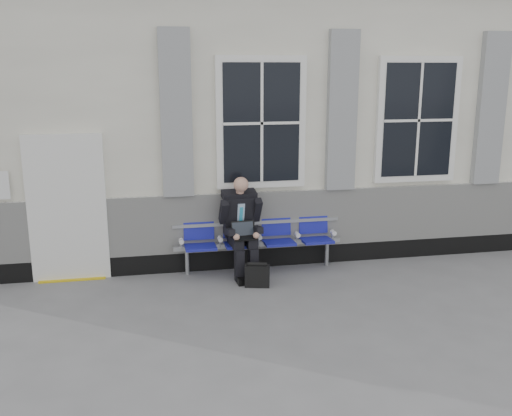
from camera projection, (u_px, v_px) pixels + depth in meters
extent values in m
plane|color=slate|center=(431.00, 291.00, 8.01)|extent=(70.00, 70.00, 0.00)
cube|color=white|center=(350.00, 119.00, 10.85)|extent=(14.00, 4.00, 4.20)
cube|color=black|center=(388.00, 249.00, 9.37)|extent=(14.00, 0.10, 0.30)
cube|color=silver|center=(391.00, 214.00, 9.22)|extent=(14.00, 0.08, 0.90)
cube|color=gray|center=(176.00, 114.00, 8.18)|extent=(0.45, 0.14, 2.40)
cube|color=gray|center=(342.00, 112.00, 8.64)|extent=(0.45, 0.14, 2.40)
cube|color=gray|center=(491.00, 109.00, 9.11)|extent=(0.45, 0.14, 2.40)
cube|color=white|center=(261.00, 123.00, 8.47)|extent=(1.35, 0.10, 1.95)
cube|color=black|center=(262.00, 123.00, 8.42)|extent=(1.15, 0.02, 1.75)
cube|color=white|center=(417.00, 120.00, 8.93)|extent=(1.35, 0.10, 1.95)
cube|color=black|center=(419.00, 120.00, 8.88)|extent=(1.15, 0.02, 1.75)
cube|color=black|center=(69.00, 208.00, 8.36)|extent=(0.95, 0.30, 2.10)
cube|color=white|center=(68.00, 210.00, 8.21)|extent=(1.10, 0.10, 2.20)
cube|color=gold|center=(73.00, 277.00, 8.49)|extent=(0.95, 0.30, 0.02)
cube|color=#9EA0A3|center=(259.00, 244.00, 8.74)|extent=(2.60, 0.07, 0.07)
cube|color=#9EA0A3|center=(257.00, 222.00, 8.78)|extent=(2.60, 0.05, 0.05)
cylinder|color=#9EA0A3|center=(187.00, 262.00, 8.59)|extent=(0.06, 0.06, 0.39)
cylinder|color=#9EA0A3|center=(327.00, 254.00, 8.99)|extent=(0.06, 0.06, 0.39)
cube|color=#121696|center=(200.00, 247.00, 8.49)|extent=(0.46, 0.42, 0.07)
cube|color=#121696|center=(199.00, 227.00, 8.62)|extent=(0.46, 0.10, 0.40)
cube|color=#121696|center=(240.00, 245.00, 8.60)|extent=(0.46, 0.42, 0.07)
cube|color=#121696|center=(238.00, 225.00, 8.74)|extent=(0.46, 0.10, 0.40)
cube|color=#121696|center=(279.00, 242.00, 8.71)|extent=(0.46, 0.42, 0.07)
cube|color=#121696|center=(276.00, 223.00, 8.85)|extent=(0.46, 0.10, 0.40)
cube|color=#121696|center=(317.00, 240.00, 8.82)|extent=(0.46, 0.42, 0.07)
cube|color=#121696|center=(313.00, 221.00, 8.96)|extent=(0.46, 0.10, 0.40)
cylinder|color=white|center=(181.00, 241.00, 8.44)|extent=(0.07, 0.12, 0.07)
cylinder|color=white|center=(220.00, 239.00, 8.55)|extent=(0.07, 0.12, 0.07)
cylinder|color=white|center=(259.00, 237.00, 8.66)|extent=(0.07, 0.12, 0.07)
cylinder|color=white|center=(297.00, 235.00, 8.77)|extent=(0.07, 0.12, 0.07)
cylinder|color=white|center=(333.00, 233.00, 8.88)|extent=(0.07, 0.12, 0.07)
cube|color=black|center=(241.00, 280.00, 8.29)|extent=(0.14, 0.28, 0.10)
cube|color=black|center=(255.00, 278.00, 8.34)|extent=(0.14, 0.28, 0.10)
cube|color=black|center=(239.00, 266.00, 8.30)|extent=(0.14, 0.15, 0.47)
cube|color=black|center=(253.00, 264.00, 8.36)|extent=(0.14, 0.15, 0.47)
cube|color=black|center=(235.00, 241.00, 8.45)|extent=(0.19, 0.49, 0.15)
cube|color=black|center=(249.00, 240.00, 8.50)|extent=(0.19, 0.49, 0.15)
cube|color=black|center=(239.00, 215.00, 8.59)|extent=(0.47, 0.39, 0.67)
cube|color=#AFC8E6|center=(241.00, 215.00, 8.46)|extent=(0.11, 0.11, 0.38)
cube|color=#2BA2CD|center=(241.00, 217.00, 8.46)|extent=(0.05, 0.09, 0.31)
cube|color=black|center=(239.00, 195.00, 8.48)|extent=(0.53, 0.29, 0.15)
cylinder|color=tan|center=(240.00, 191.00, 8.42)|extent=(0.12, 0.12, 0.11)
sphere|color=tan|center=(241.00, 184.00, 8.33)|extent=(0.22, 0.22, 0.22)
cube|color=black|center=(224.00, 212.00, 8.40)|extent=(0.13, 0.31, 0.39)
cube|color=black|center=(257.00, 210.00, 8.54)|extent=(0.13, 0.31, 0.39)
cube|color=black|center=(230.00, 232.00, 8.30)|extent=(0.12, 0.34, 0.15)
cube|color=black|center=(258.00, 230.00, 8.41)|extent=(0.12, 0.34, 0.15)
sphere|color=tan|center=(236.00, 237.00, 8.19)|extent=(0.10, 0.10, 0.10)
sphere|color=tan|center=(256.00, 235.00, 8.26)|extent=(0.10, 0.10, 0.10)
cube|color=black|center=(245.00, 238.00, 8.32)|extent=(0.37, 0.27, 0.02)
cube|color=black|center=(243.00, 229.00, 8.40)|extent=(0.35, 0.12, 0.22)
cube|color=black|center=(243.00, 229.00, 8.40)|extent=(0.32, 0.10, 0.19)
cube|color=black|center=(257.00, 276.00, 8.13)|extent=(0.38, 0.23, 0.31)
cylinder|color=black|center=(257.00, 264.00, 8.09)|extent=(0.28, 0.12, 0.06)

